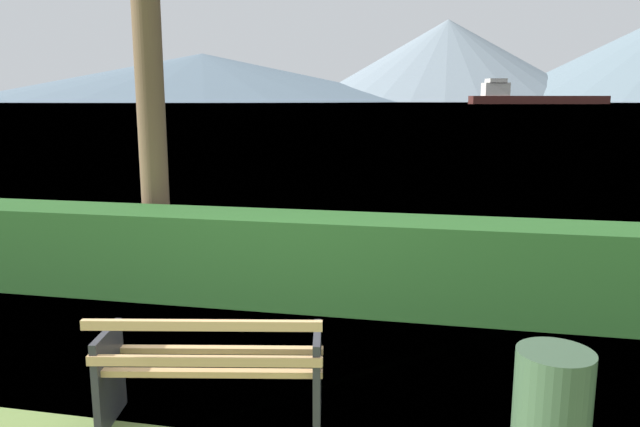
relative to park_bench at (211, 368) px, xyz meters
The scene contains 7 objects.
ground_plane 0.42m from the park_bench, 100.80° to the left, with size 1400.00×1400.00×0.00m, color olive.
water_surface 309.90m from the park_bench, 90.00° to the left, with size 620.00×620.00×0.00m, color #7A99A8.
park_bench is the anchor object (origin of this frame).
hedge_row 2.66m from the park_bench, 90.23° to the left, with size 9.85×0.79×1.00m, color #285B23.
trash_bin 2.21m from the park_bench, ahead, with size 0.44×0.44×0.85m, color #385138.
cargo_ship_large 304.11m from the park_bench, 82.66° to the left, with size 64.56×22.60×11.74m.
distant_hills 579.10m from the park_bench, 88.47° to the left, with size 839.48×435.52×87.98m.
Camera 1 is at (1.54, -3.75, 2.26)m, focal length 34.01 mm.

